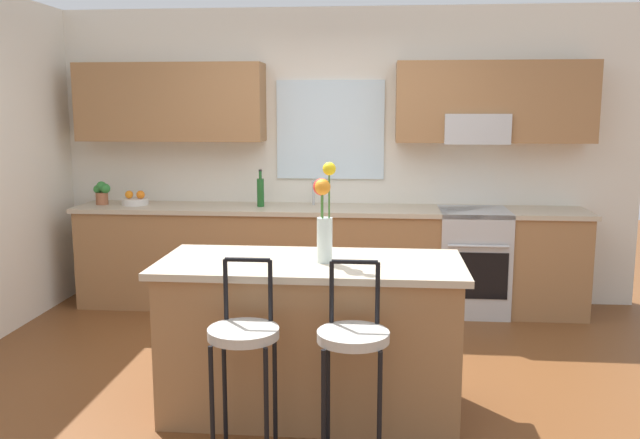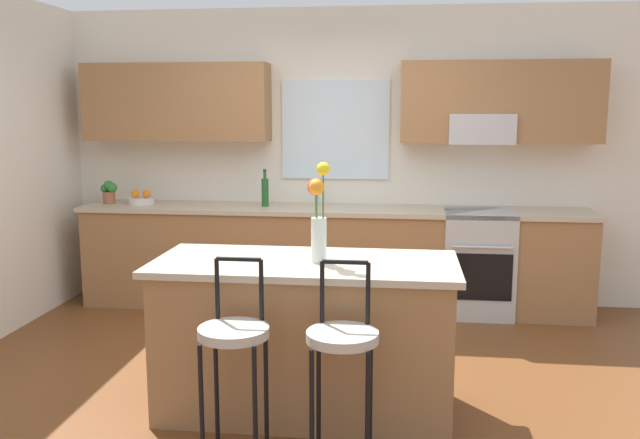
{
  "view_description": "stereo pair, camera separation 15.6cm",
  "coord_description": "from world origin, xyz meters",
  "px_view_note": "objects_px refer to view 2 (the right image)",
  "views": [
    {
      "loc": [
        0.47,
        -4.24,
        1.8
      ],
      "look_at": [
        0.04,
        0.55,
        1.0
      ],
      "focal_mm": 37.82,
      "sensor_mm": 36.0,
      "label": 1
    },
    {
      "loc": [
        0.63,
        -4.23,
        1.8
      ],
      "look_at": [
        0.04,
        0.55,
        1.0
      ],
      "focal_mm": 37.82,
      "sensor_mm": 36.0,
      "label": 2
    }
  ],
  "objects_px": {
    "kitchen_island": "(305,336)",
    "potted_plant_small": "(109,191)",
    "oven_range": "(477,262)",
    "flower_vase": "(318,212)",
    "bar_stool_near": "(234,341)",
    "fruit_bowl_oranges": "(141,200)",
    "bottle_olive_oil": "(265,191)",
    "bar_stool_middle": "(342,346)"
  },
  "relations": [
    {
      "from": "bottle_olive_oil",
      "to": "bar_stool_near",
      "type": "bearing_deg",
      "value": -81.68
    },
    {
      "from": "oven_range",
      "to": "flower_vase",
      "type": "relative_size",
      "value": 1.59
    },
    {
      "from": "flower_vase",
      "to": "fruit_bowl_oranges",
      "type": "bearing_deg",
      "value": 131.57
    },
    {
      "from": "bar_stool_near",
      "to": "fruit_bowl_oranges",
      "type": "bearing_deg",
      "value": 119.71
    },
    {
      "from": "bar_stool_near",
      "to": "bottle_olive_oil",
      "type": "bearing_deg",
      "value": 98.32
    },
    {
      "from": "bar_stool_near",
      "to": "bar_stool_middle",
      "type": "relative_size",
      "value": 1.0
    },
    {
      "from": "flower_vase",
      "to": "fruit_bowl_oranges",
      "type": "relative_size",
      "value": 2.41
    },
    {
      "from": "bar_stool_near",
      "to": "kitchen_island",
      "type": "bearing_deg",
      "value": 65.78
    },
    {
      "from": "bar_stool_middle",
      "to": "bottle_olive_oil",
      "type": "xyz_separation_m",
      "value": [
        -0.95,
        2.75,
        0.42
      ]
    },
    {
      "from": "oven_range",
      "to": "fruit_bowl_oranges",
      "type": "bearing_deg",
      "value": 179.54
    },
    {
      "from": "kitchen_island",
      "to": "potted_plant_small",
      "type": "distance_m",
      "value": 3.09
    },
    {
      "from": "fruit_bowl_oranges",
      "to": "potted_plant_small",
      "type": "height_order",
      "value": "potted_plant_small"
    },
    {
      "from": "bar_stool_near",
      "to": "fruit_bowl_oranges",
      "type": "xyz_separation_m",
      "value": [
        -1.57,
        2.75,
        0.33
      ]
    },
    {
      "from": "kitchen_island",
      "to": "flower_vase",
      "type": "xyz_separation_m",
      "value": [
        0.08,
        -0.03,
        0.75
      ]
    },
    {
      "from": "oven_range",
      "to": "bar_stool_near",
      "type": "xyz_separation_m",
      "value": [
        -1.49,
        -2.73,
        0.18
      ]
    },
    {
      "from": "oven_range",
      "to": "bottle_olive_oil",
      "type": "xyz_separation_m",
      "value": [
        -1.9,
        0.02,
        0.6
      ]
    },
    {
      "from": "oven_range",
      "to": "flower_vase",
      "type": "distance_m",
      "value": 2.54
    },
    {
      "from": "potted_plant_small",
      "to": "oven_range",
      "type": "bearing_deg",
      "value": -0.41
    },
    {
      "from": "kitchen_island",
      "to": "flower_vase",
      "type": "relative_size",
      "value": 3.06
    },
    {
      "from": "flower_vase",
      "to": "oven_range",
      "type": "bearing_deg",
      "value": 62.09
    },
    {
      "from": "bar_stool_near",
      "to": "oven_range",
      "type": "bearing_deg",
      "value": 61.3
    },
    {
      "from": "potted_plant_small",
      "to": "fruit_bowl_oranges",
      "type": "bearing_deg",
      "value": 0.13
    },
    {
      "from": "bar_stool_near",
      "to": "potted_plant_small",
      "type": "bearing_deg",
      "value": 124.36
    },
    {
      "from": "bar_stool_near",
      "to": "fruit_bowl_oranges",
      "type": "relative_size",
      "value": 4.34
    },
    {
      "from": "kitchen_island",
      "to": "bottle_olive_oil",
      "type": "relative_size",
      "value": 5.29
    },
    {
      "from": "potted_plant_small",
      "to": "bar_stool_near",
      "type": "bearing_deg",
      "value": -55.64
    },
    {
      "from": "flower_vase",
      "to": "fruit_bowl_oranges",
      "type": "height_order",
      "value": "flower_vase"
    },
    {
      "from": "oven_range",
      "to": "fruit_bowl_oranges",
      "type": "distance_m",
      "value": 3.1
    },
    {
      "from": "kitchen_island",
      "to": "bar_stool_near",
      "type": "bearing_deg",
      "value": -114.22
    },
    {
      "from": "oven_range",
      "to": "bar_stool_middle",
      "type": "bearing_deg",
      "value": -109.08
    },
    {
      "from": "fruit_bowl_oranges",
      "to": "oven_range",
      "type": "bearing_deg",
      "value": -0.46
    },
    {
      "from": "flower_vase",
      "to": "fruit_bowl_oranges",
      "type": "distance_m",
      "value": 2.91
    },
    {
      "from": "oven_range",
      "to": "kitchen_island",
      "type": "xyz_separation_m",
      "value": [
        -1.22,
        -2.12,
        0.0
      ]
    },
    {
      "from": "bar_stool_middle",
      "to": "potted_plant_small",
      "type": "distance_m",
      "value": 3.69
    },
    {
      "from": "oven_range",
      "to": "bar_stool_near",
      "type": "distance_m",
      "value": 3.11
    },
    {
      "from": "bar_stool_near",
      "to": "flower_vase",
      "type": "bearing_deg",
      "value": 58.48
    },
    {
      "from": "flower_vase",
      "to": "bottle_olive_oil",
      "type": "height_order",
      "value": "flower_vase"
    },
    {
      "from": "oven_range",
      "to": "bar_stool_near",
      "type": "relative_size",
      "value": 0.88
    },
    {
      "from": "potted_plant_small",
      "to": "flower_vase",
      "type": "bearing_deg",
      "value": -44.15
    },
    {
      "from": "fruit_bowl_oranges",
      "to": "bottle_olive_oil",
      "type": "distance_m",
      "value": 1.17
    },
    {
      "from": "bar_stool_near",
      "to": "bottle_olive_oil",
      "type": "relative_size",
      "value": 3.11
    },
    {
      "from": "oven_range",
      "to": "kitchen_island",
      "type": "relative_size",
      "value": 0.52
    }
  ]
}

